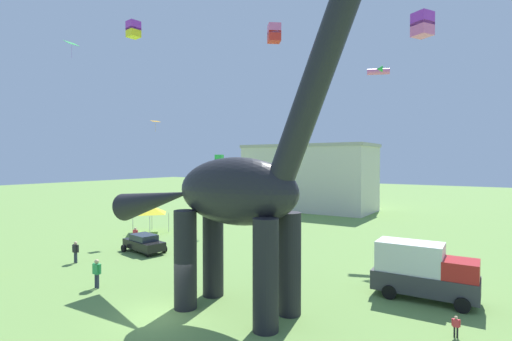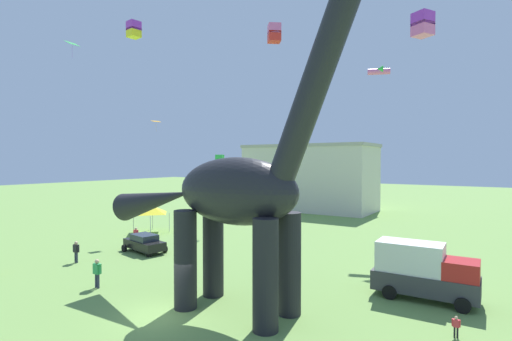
{
  "view_description": "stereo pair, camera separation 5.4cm",
  "coord_description": "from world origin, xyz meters",
  "px_view_note": "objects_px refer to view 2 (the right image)",
  "views": [
    {
      "loc": [
        14.59,
        -13.61,
        7.93
      ],
      "look_at": [
        3.68,
        3.21,
        7.41
      ],
      "focal_mm": 26.83,
      "sensor_mm": 36.0,
      "label": 1
    },
    {
      "loc": [
        14.64,
        -13.58,
        7.93
      ],
      "look_at": [
        3.68,
        3.21,
        7.41
      ],
      "focal_mm": 26.83,
      "sensor_mm": 36.0,
      "label": 2
    }
  ],
  "objects_px": {
    "person_photographer": "(76,250)",
    "festival_canopy_tent": "(151,209)",
    "parked_sedan_left": "(144,243)",
    "person_strolling_adult": "(97,271)",
    "parked_box_truck": "(423,270)",
    "kite_mid_left": "(220,160)",
    "kite_trailing": "(72,44)",
    "person_watching_child": "(136,234)",
    "kite_mid_center": "(379,71)",
    "kite_near_low": "(423,24)",
    "person_near_flyer": "(456,325)",
    "dinosaur_sculpture": "(235,191)",
    "kite_far_left": "(156,121)",
    "kite_high_left": "(134,30)",
    "kite_high_right": "(274,33)"
  },
  "relations": [
    {
      "from": "person_photographer",
      "to": "festival_canopy_tent",
      "type": "distance_m",
      "value": 12.85
    },
    {
      "from": "parked_sedan_left",
      "to": "person_strolling_adult",
      "type": "relative_size",
      "value": 2.49
    },
    {
      "from": "parked_box_truck",
      "to": "kite_mid_left",
      "type": "height_order",
      "value": "kite_mid_left"
    },
    {
      "from": "kite_trailing",
      "to": "kite_mid_left",
      "type": "bearing_deg",
      "value": 87.32
    },
    {
      "from": "person_watching_child",
      "to": "kite_mid_left",
      "type": "xyz_separation_m",
      "value": [
        2.73,
        9.31,
        7.05
      ]
    },
    {
      "from": "kite_mid_center",
      "to": "festival_canopy_tent",
      "type": "bearing_deg",
      "value": -159.25
    },
    {
      "from": "kite_trailing",
      "to": "kite_near_low",
      "type": "xyz_separation_m",
      "value": [
        23.01,
        8.25,
        -0.57
      ]
    },
    {
      "from": "person_near_flyer",
      "to": "person_photographer",
      "type": "distance_m",
      "value": 26.1
    },
    {
      "from": "parked_sedan_left",
      "to": "kite_mid_center",
      "type": "height_order",
      "value": "kite_mid_center"
    },
    {
      "from": "dinosaur_sculpture",
      "to": "festival_canopy_tent",
      "type": "distance_m",
      "value": 24.6
    },
    {
      "from": "dinosaur_sculpture",
      "to": "parked_box_truck",
      "type": "xyz_separation_m",
      "value": [
        7.98,
        7.23,
        -4.69
      ]
    },
    {
      "from": "person_near_flyer",
      "to": "person_photographer",
      "type": "relative_size",
      "value": 0.58
    },
    {
      "from": "festival_canopy_tent",
      "to": "kite_mid_center",
      "type": "relative_size",
      "value": 1.47
    },
    {
      "from": "dinosaur_sculpture",
      "to": "kite_near_low",
      "type": "relative_size",
      "value": 12.48
    },
    {
      "from": "person_photographer",
      "to": "kite_far_left",
      "type": "relative_size",
      "value": 1.39
    },
    {
      "from": "kite_near_low",
      "to": "person_strolling_adult",
      "type": "bearing_deg",
      "value": -148.12
    },
    {
      "from": "kite_high_left",
      "to": "kite_near_low",
      "type": "distance_m",
      "value": 18.49
    },
    {
      "from": "dinosaur_sculpture",
      "to": "person_photographer",
      "type": "distance_m",
      "value": 16.8
    },
    {
      "from": "person_photographer",
      "to": "kite_high_right",
      "type": "distance_m",
      "value": 21.96
    },
    {
      "from": "festival_canopy_tent",
      "to": "parked_sedan_left",
      "type": "bearing_deg",
      "value": -45.31
    },
    {
      "from": "person_strolling_adult",
      "to": "kite_far_left",
      "type": "bearing_deg",
      "value": -88.54
    },
    {
      "from": "dinosaur_sculpture",
      "to": "parked_box_truck",
      "type": "height_order",
      "value": "dinosaur_sculpture"
    },
    {
      "from": "person_photographer",
      "to": "kite_trailing",
      "type": "bearing_deg",
      "value": 15.86
    },
    {
      "from": "parked_box_truck",
      "to": "person_watching_child",
      "type": "height_order",
      "value": "parked_box_truck"
    },
    {
      "from": "dinosaur_sculpture",
      "to": "kite_high_right",
      "type": "distance_m",
      "value": 9.18
    },
    {
      "from": "person_watching_child",
      "to": "festival_canopy_tent",
      "type": "distance_m",
      "value": 6.14
    },
    {
      "from": "dinosaur_sculpture",
      "to": "parked_sedan_left",
      "type": "xyz_separation_m",
      "value": [
        -14.21,
        6.12,
        -5.53
      ]
    },
    {
      "from": "person_photographer",
      "to": "kite_high_left",
      "type": "relative_size",
      "value": 1.57
    },
    {
      "from": "parked_sedan_left",
      "to": "festival_canopy_tent",
      "type": "height_order",
      "value": "festival_canopy_tent"
    },
    {
      "from": "parked_box_truck",
      "to": "dinosaur_sculpture",
      "type": "bearing_deg",
      "value": -139.08
    },
    {
      "from": "parked_sedan_left",
      "to": "kite_high_left",
      "type": "height_order",
      "value": "kite_high_left"
    },
    {
      "from": "parked_box_truck",
      "to": "kite_near_low",
      "type": "height_order",
      "value": "kite_near_low"
    },
    {
      "from": "parked_sedan_left",
      "to": "person_photographer",
      "type": "bearing_deg",
      "value": -97.26
    },
    {
      "from": "person_watching_child",
      "to": "kite_trailing",
      "type": "height_order",
      "value": "kite_trailing"
    },
    {
      "from": "dinosaur_sculpture",
      "to": "kite_high_left",
      "type": "relative_size",
      "value": 16.4
    },
    {
      "from": "kite_high_right",
      "to": "kite_mid_center",
      "type": "height_order",
      "value": "kite_mid_center"
    },
    {
      "from": "person_strolling_adult",
      "to": "person_watching_child",
      "type": "bearing_deg",
      "value": -84.3
    },
    {
      "from": "kite_far_left",
      "to": "person_near_flyer",
      "type": "bearing_deg",
      "value": -17.64
    },
    {
      "from": "parked_box_truck",
      "to": "kite_high_left",
      "type": "height_order",
      "value": "kite_high_left"
    },
    {
      "from": "person_near_flyer",
      "to": "kite_mid_left",
      "type": "height_order",
      "value": "kite_mid_left"
    },
    {
      "from": "person_photographer",
      "to": "kite_mid_left",
      "type": "relative_size",
      "value": 1.48
    },
    {
      "from": "dinosaur_sculpture",
      "to": "kite_mid_center",
      "type": "xyz_separation_m",
      "value": [
        1.61,
        21.17,
        10.18
      ]
    },
    {
      "from": "parked_sedan_left",
      "to": "person_photographer",
      "type": "height_order",
      "value": "person_photographer"
    },
    {
      "from": "person_near_flyer",
      "to": "kite_mid_left",
      "type": "distance_m",
      "value": 29.49
    },
    {
      "from": "dinosaur_sculpture",
      "to": "person_photographer",
      "type": "bearing_deg",
      "value": 147.4
    },
    {
      "from": "parked_sedan_left",
      "to": "parked_box_truck",
      "type": "xyz_separation_m",
      "value": [
        22.19,
        1.11,
        0.84
      ]
    },
    {
      "from": "kite_trailing",
      "to": "kite_far_left",
      "type": "bearing_deg",
      "value": 108.88
    },
    {
      "from": "person_strolling_adult",
      "to": "person_photographer",
      "type": "relative_size",
      "value": 1.07
    },
    {
      "from": "person_watching_child",
      "to": "kite_high_left",
      "type": "relative_size",
      "value": 1.5
    },
    {
      "from": "person_strolling_adult",
      "to": "kite_mid_left",
      "type": "height_order",
      "value": "kite_mid_left"
    }
  ]
}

